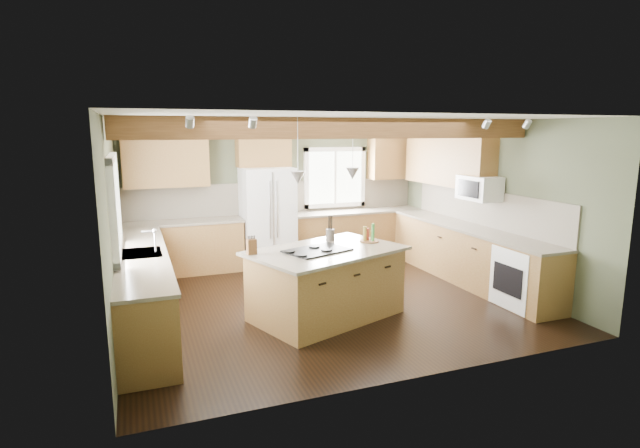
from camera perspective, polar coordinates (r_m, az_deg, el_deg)
name	(u,v)px	position (r m, az deg, el deg)	size (l,w,h in m)	color
floor	(326,300)	(7.39, 0.67, -8.68)	(5.60, 5.60, 0.00)	black
ceiling	(326,119)	(6.97, 0.71, 11.92)	(5.60, 5.60, 0.00)	silver
wall_back	(278,192)	(9.41, -4.88, 3.61)	(5.60, 5.60, 0.00)	#4B513A
wall_left	(113,226)	(6.60, -22.60, -0.16)	(5.00, 5.00, 0.00)	#4B513A
wall_right	(488,203)	(8.48, 18.60, 2.33)	(5.00, 5.00, 0.00)	#4B513A
ceiling_beam	(344,128)	(6.41, 2.72, 10.87)	(5.55, 0.26, 0.26)	#522F17
soffit_trim	(278,125)	(9.25, -4.83, 11.19)	(5.55, 0.20, 0.10)	#522F17
backsplash_back	(278,197)	(9.41, -4.84, 3.06)	(5.58, 0.03, 0.58)	brown
backsplash_right	(484,208)	(8.53, 18.28, 1.77)	(0.03, 3.70, 0.58)	brown
base_cab_back_left	(183,248)	(8.95, -15.35, -2.69)	(2.02, 0.60, 0.88)	brown
counter_back_left	(182,222)	(8.86, -15.50, 0.20)	(2.06, 0.64, 0.04)	#51473B
base_cab_back_right	(356,235)	(9.79, 4.11, -1.22)	(2.62, 0.60, 0.88)	brown
counter_back_right	(356,211)	(9.70, 4.14, 1.44)	(2.66, 0.64, 0.04)	#51473B
base_cab_left	(143,289)	(6.84, -19.55, -7.02)	(0.60, 3.70, 0.88)	brown
counter_left	(141,254)	(6.72, -19.79, -3.28)	(0.64, 3.74, 0.04)	#51473B
base_cab_right	(467,255)	(8.50, 16.48, -3.45)	(0.60, 3.70, 0.88)	brown
counter_right	(469,228)	(8.40, 16.64, -0.40)	(0.64, 3.74, 0.04)	#51473B
upper_cab_back_left	(166,160)	(8.85, -17.21, 6.96)	(1.40, 0.35, 0.90)	brown
upper_cab_over_fridge	(263,147)	(9.10, -6.49, 8.71)	(0.96, 0.35, 0.70)	brown
upper_cab_right	(447,159)	(9.03, 14.36, 7.17)	(0.35, 2.20, 0.90)	brown
upper_cab_back_corner	(391,156)	(10.07, 8.15, 7.71)	(0.90, 0.35, 0.90)	brown
window_left	(113,205)	(6.61, -22.57, 2.05)	(0.04, 1.60, 1.05)	white
window_back	(335,177)	(9.74, 1.68, 5.36)	(1.10, 0.04, 1.00)	white
sink	(141,254)	(6.72, -19.79, -3.23)	(0.50, 0.65, 0.03)	#262628
faucet	(155,242)	(6.69, -18.33, -1.93)	(0.02, 0.02, 0.28)	#B2B2B7
dishwasher	(148,326)	(5.61, -19.10, -10.98)	(0.60, 0.60, 0.84)	white
oven	(525,277)	(7.54, 22.38, -5.67)	(0.60, 0.72, 0.84)	white
microwave	(479,188)	(8.28, 17.74, 3.93)	(0.40, 0.70, 0.38)	white
pendant_left	(298,178)	(6.06, -2.53, 5.30)	(0.18, 0.18, 0.16)	#B2B2B7
pendant_right	(352,174)	(6.66, 3.73, 5.77)	(0.18, 0.18, 0.16)	#B2B2B7
refrigerator	(268,218)	(9.03, -6.01, 0.73)	(0.90, 0.74, 1.80)	silver
island	(326,285)	(6.63, 0.71, -6.94)	(1.84, 1.12, 0.88)	brown
island_top	(326,251)	(6.51, 0.72, -3.07)	(1.96, 1.25, 0.04)	#51473B
cooktop	(317,250)	(6.40, -0.31, -3.03)	(0.80, 0.53, 0.02)	black
knife_block	(252,247)	(6.28, -7.82, -2.59)	(0.11, 0.09, 0.19)	brown
utensil_crock	(330,235)	(7.00, 1.17, -1.25)	(0.12, 0.12, 0.16)	#3F3833
bottle_tray	(369,233)	(6.95, 5.67, -1.05)	(0.26, 0.26, 0.24)	brown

